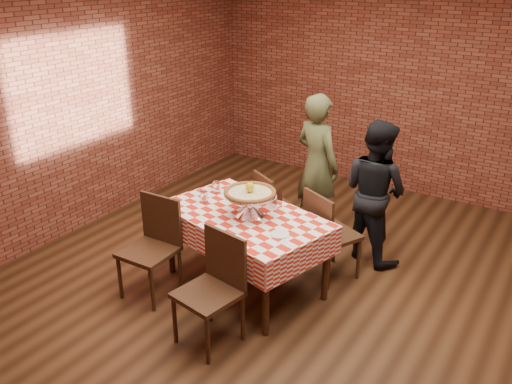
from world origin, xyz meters
TOP-DOWN VIEW (x-y plane):
  - ground at (0.00, 0.00)m, footprint 6.00×6.00m
  - back_wall at (0.00, 3.00)m, footprint 5.50×0.00m
  - table at (-0.45, -0.12)m, footprint 1.70×1.26m
  - tablecloth at (-0.45, -0.12)m, footprint 1.74×1.31m
  - pizza_stand at (-0.39, -0.11)m, footprint 0.52×0.52m
  - pizza at (-0.39, -0.11)m, footprint 0.52×0.52m
  - lemon at (-0.39, -0.11)m, footprint 0.08×0.08m
  - water_glass_left at (-0.91, -0.11)m, footprint 0.09×0.09m
  - water_glass_right at (-0.96, 0.15)m, footprint 0.09×0.09m
  - side_plate at (0.04, -0.30)m, footprint 0.20×0.20m
  - sweetener_packet_a at (0.12, -0.41)m, footprint 0.06×0.05m
  - sweetener_packet_b at (0.12, -0.37)m, footprint 0.06×0.04m
  - condiment_caddy at (-0.30, 0.18)m, footprint 0.11×0.10m
  - chair_near_left at (-1.10, -0.73)m, footprint 0.46×0.46m
  - chair_near_right at (-0.23, -0.97)m, footprint 0.52×0.52m
  - chair_far_left at (-0.57, 0.69)m, footprint 0.53×0.53m
  - chair_far_right at (0.17, 0.49)m, footprint 0.58×0.58m
  - diner_olive at (-0.41, 1.27)m, footprint 0.68×0.55m
  - diner_black at (0.35, 1.06)m, footprint 0.87×0.78m

SIDE VIEW (x-z plane):
  - ground at x=0.00m, z-range 0.00..0.00m
  - table at x=-0.45m, z-range 0.00..0.75m
  - chair_far_left at x=-0.57m, z-range 0.00..0.87m
  - chair_far_right at x=0.17m, z-range 0.00..0.91m
  - chair_near_right at x=-0.23m, z-range 0.00..0.93m
  - chair_near_left at x=-1.10m, z-range 0.00..0.93m
  - tablecloth at x=-0.45m, z-range 0.50..0.76m
  - diner_black at x=0.35m, z-range 0.00..1.49m
  - sweetener_packet_a at x=0.12m, z-range 0.76..0.76m
  - sweetener_packet_b at x=0.12m, z-range 0.76..0.76m
  - side_plate at x=0.04m, z-range 0.76..0.77m
  - diner_olive at x=-0.41m, z-range 0.00..1.61m
  - water_glass_left at x=-0.91m, z-range 0.76..0.87m
  - water_glass_right at x=-0.96m, z-range 0.76..0.87m
  - condiment_caddy at x=-0.30m, z-range 0.76..0.90m
  - pizza_stand at x=-0.39m, z-range 0.76..0.97m
  - pizza at x=-0.39m, z-range 0.96..0.99m
  - lemon at x=-0.39m, z-range 0.98..1.08m
  - back_wall at x=0.00m, z-range -1.30..4.20m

